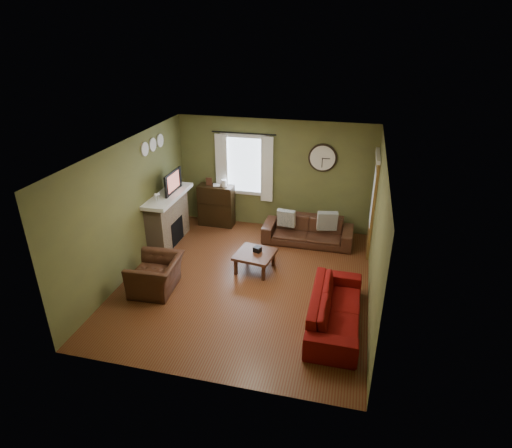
% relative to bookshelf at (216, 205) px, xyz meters
% --- Properties ---
extents(floor, '(4.60, 5.20, 0.00)m').
position_rel_bookshelf_xyz_m(floor, '(1.36, -2.31, -0.51)').
color(floor, '#5B2F18').
rests_on(floor, ground).
extents(ceiling, '(4.60, 5.20, 0.00)m').
position_rel_bookshelf_xyz_m(ceiling, '(1.36, -2.31, 2.09)').
color(ceiling, white).
rests_on(ceiling, ground).
extents(wall_left, '(0.00, 5.20, 2.60)m').
position_rel_bookshelf_xyz_m(wall_left, '(-0.94, -2.31, 0.79)').
color(wall_left, brown).
rests_on(wall_left, ground).
extents(wall_right, '(0.00, 5.20, 2.60)m').
position_rel_bookshelf_xyz_m(wall_right, '(3.66, -2.31, 0.79)').
color(wall_right, brown).
rests_on(wall_right, ground).
extents(wall_back, '(4.60, 0.00, 2.60)m').
position_rel_bookshelf_xyz_m(wall_back, '(1.36, 0.29, 0.79)').
color(wall_back, brown).
rests_on(wall_back, ground).
extents(wall_front, '(4.60, 0.00, 2.60)m').
position_rel_bookshelf_xyz_m(wall_front, '(1.36, -4.91, 0.79)').
color(wall_front, brown).
rests_on(wall_front, ground).
extents(fireplace, '(0.40, 1.40, 1.10)m').
position_rel_bookshelf_xyz_m(fireplace, '(-0.74, -1.16, 0.04)').
color(fireplace, '#96815F').
rests_on(fireplace, floor).
extents(firebox, '(0.04, 0.60, 0.55)m').
position_rel_bookshelf_xyz_m(firebox, '(-0.55, -1.16, -0.21)').
color(firebox, black).
rests_on(firebox, fireplace).
extents(mantel, '(0.58, 1.60, 0.08)m').
position_rel_bookshelf_xyz_m(mantel, '(-0.71, -1.16, 0.63)').
color(mantel, white).
rests_on(mantel, fireplace).
extents(tv, '(0.08, 0.60, 0.35)m').
position_rel_bookshelf_xyz_m(tv, '(-0.69, -1.01, 0.85)').
color(tv, black).
rests_on(tv, mantel).
extents(tv_screen, '(0.02, 0.62, 0.36)m').
position_rel_bookshelf_xyz_m(tv_screen, '(-0.61, -1.01, 0.90)').
color(tv_screen, '#994C3F').
rests_on(tv_screen, mantel).
extents(medallion_left, '(0.28, 0.28, 0.03)m').
position_rel_bookshelf_xyz_m(medallion_left, '(-0.92, -1.51, 1.74)').
color(medallion_left, white).
rests_on(medallion_left, wall_left).
extents(medallion_mid, '(0.28, 0.28, 0.03)m').
position_rel_bookshelf_xyz_m(medallion_mid, '(-0.92, -1.16, 1.74)').
color(medallion_mid, white).
rests_on(medallion_mid, wall_left).
extents(medallion_right, '(0.28, 0.28, 0.03)m').
position_rel_bookshelf_xyz_m(medallion_right, '(-0.92, -0.81, 1.74)').
color(medallion_right, white).
rests_on(medallion_right, wall_left).
extents(window_pane, '(1.00, 0.02, 1.30)m').
position_rel_bookshelf_xyz_m(window_pane, '(0.66, 0.27, 0.99)').
color(window_pane, silver).
rests_on(window_pane, wall_back).
extents(curtain_rod, '(0.03, 0.03, 1.50)m').
position_rel_bookshelf_xyz_m(curtain_rod, '(0.66, 0.17, 1.76)').
color(curtain_rod, black).
rests_on(curtain_rod, wall_back).
extents(curtain_left, '(0.28, 0.04, 1.55)m').
position_rel_bookshelf_xyz_m(curtain_left, '(0.11, 0.17, 0.94)').
color(curtain_left, white).
rests_on(curtain_left, wall_back).
extents(curtain_right, '(0.28, 0.04, 1.55)m').
position_rel_bookshelf_xyz_m(curtain_right, '(1.21, 0.17, 0.94)').
color(curtain_right, white).
rests_on(curtain_right, wall_back).
extents(wall_clock, '(0.64, 0.06, 0.64)m').
position_rel_bookshelf_xyz_m(wall_clock, '(2.46, 0.24, 1.29)').
color(wall_clock, white).
rests_on(wall_clock, wall_back).
extents(door, '(0.05, 0.90, 2.10)m').
position_rel_bookshelf_xyz_m(door, '(3.63, -0.46, 0.54)').
color(door, brown).
rests_on(door, floor).
extents(bookshelf, '(0.85, 0.36, 1.01)m').
position_rel_bookshelf_xyz_m(bookshelf, '(0.00, 0.00, 0.00)').
color(bookshelf, black).
rests_on(bookshelf, floor).
extents(book, '(0.22, 0.25, 0.02)m').
position_rel_bookshelf_xyz_m(book, '(-0.07, 0.01, 0.45)').
color(book, '#452416').
rests_on(book, bookshelf).
extents(sofa_brown, '(1.99, 0.78, 0.58)m').
position_rel_bookshelf_xyz_m(sofa_brown, '(2.29, -0.41, -0.21)').
color(sofa_brown, '#3A1F14').
rests_on(sofa_brown, floor).
extents(pillow_left, '(0.41, 0.16, 0.40)m').
position_rel_bookshelf_xyz_m(pillow_left, '(1.80, -0.42, 0.04)').
color(pillow_left, gray).
rests_on(pillow_left, sofa_brown).
extents(pillow_right, '(0.46, 0.22, 0.44)m').
position_rel_bookshelf_xyz_m(pillow_right, '(2.71, -0.35, 0.04)').
color(pillow_right, gray).
rests_on(pillow_right, sofa_brown).
extents(sofa_red, '(0.80, 2.04, 0.60)m').
position_rel_bookshelf_xyz_m(sofa_red, '(3.12, -3.21, -0.21)').
color(sofa_red, '#630907').
rests_on(sofa_red, floor).
extents(armchair, '(0.91, 1.02, 0.63)m').
position_rel_bookshelf_xyz_m(armchair, '(-0.19, -2.97, -0.19)').
color(armchair, '#3A1F14').
rests_on(armchair, floor).
extents(coffee_table, '(0.82, 0.82, 0.39)m').
position_rel_bookshelf_xyz_m(coffee_table, '(1.43, -1.87, -0.31)').
color(coffee_table, '#452416').
rests_on(coffee_table, floor).
extents(tissue_box, '(0.17, 0.17, 0.11)m').
position_rel_bookshelf_xyz_m(tissue_box, '(1.46, -1.80, -0.11)').
color(tissue_box, black).
rests_on(tissue_box, coffee_table).
extents(wine_glass_a, '(0.08, 0.08, 0.22)m').
position_rel_bookshelf_xyz_m(wine_glass_a, '(-0.69, -1.70, 0.78)').
color(wine_glass_a, white).
rests_on(wine_glass_a, mantel).
extents(wine_glass_b, '(0.07, 0.07, 0.19)m').
position_rel_bookshelf_xyz_m(wine_glass_b, '(-0.69, -1.59, 0.77)').
color(wine_glass_b, white).
rests_on(wine_glass_b, mantel).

